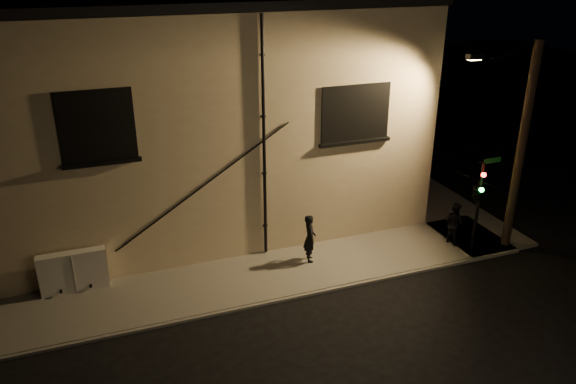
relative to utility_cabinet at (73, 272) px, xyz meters
name	(u,v)px	position (x,y,z in m)	size (l,w,h in m)	color
ground	(346,287)	(8.32, -2.70, -0.81)	(90.00, 90.00, 0.00)	black
sidewalk	(326,224)	(9.54, 1.69, -0.75)	(21.00, 16.00, 0.12)	slate
building	(192,101)	(5.32, 6.29, 3.60)	(16.20, 12.23, 8.80)	beige
utility_cabinet	(73,272)	(0.00, 0.00, 0.00)	(2.08, 0.35, 1.37)	silver
pedestrian_a	(310,238)	(7.79, -0.84, 0.19)	(0.64, 0.42, 1.75)	black
pedestrian_b	(454,223)	(13.34, -1.44, 0.12)	(0.78, 0.61, 1.60)	black
traffic_signal	(477,192)	(13.55, -2.22, 1.66)	(1.32, 2.05, 3.48)	black
streetlamp_pole	(519,145)	(15.05, -2.21, 3.20)	(2.04, 1.40, 7.60)	black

